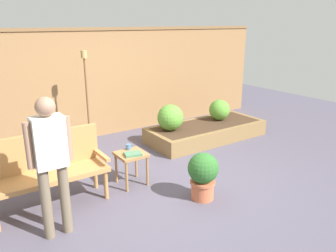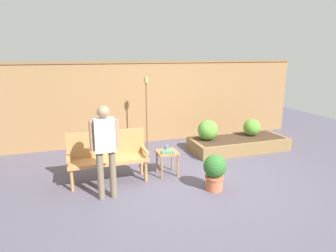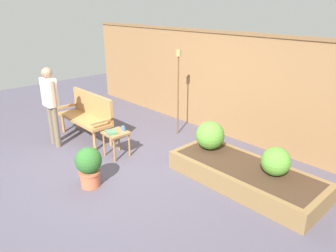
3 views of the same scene
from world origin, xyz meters
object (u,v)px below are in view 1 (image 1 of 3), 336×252
book_on_table (133,154)px  potted_boxwood (203,174)px  person_by_bench (51,156)px  tiki_torch (86,84)px  cup_on_table (128,147)px  side_table (131,158)px  shrub_far_corner (219,110)px  shrub_near_bench (170,118)px  garden_bench (46,165)px

book_on_table → potted_boxwood: potted_boxwood is taller
book_on_table → person_by_bench: person_by_bench is taller
tiki_torch → potted_boxwood: bearing=-76.8°
cup_on_table → tiki_torch: size_ratio=0.06×
book_on_table → cup_on_table: bearing=91.5°
side_table → shrub_far_corner: size_ratio=1.12×
cup_on_table → shrub_near_bench: 1.59m
side_table → tiki_torch: tiki_torch is taller
shrub_near_bench → tiki_torch: tiki_torch is taller
garden_bench → person_by_bench: person_by_bench is taller
garden_bench → cup_on_table: 1.18m
book_on_table → person_by_bench: bearing=-142.9°
shrub_far_corner → tiki_torch: (-2.60, 0.58, 0.71)m
shrub_far_corner → person_by_bench: size_ratio=0.27×
potted_boxwood → shrub_far_corner: (2.02, 1.90, 0.15)m
side_table → person_by_bench: 1.49m
side_table → tiki_torch: size_ratio=0.27×
potted_boxwood → shrub_near_bench: 2.07m
garden_bench → shrub_far_corner: bearing=13.6°
side_table → shrub_near_bench: (1.37, 1.00, 0.15)m
cup_on_table → shrub_near_bench: size_ratio=0.21×
side_table → shrub_far_corner: 2.79m
potted_boxwood → shrub_near_bench: (0.79, 1.90, 0.19)m
shrub_far_corner → tiki_torch: size_ratio=0.24×
book_on_table → tiki_torch: (0.01, 1.67, 0.73)m
person_by_bench → side_table: bearing=26.2°
side_table → book_on_table: (-0.02, -0.09, 0.10)m
person_by_bench → shrub_far_corner: bearing=22.8°
book_on_table → shrub_far_corner: bearing=36.5°
side_table → shrub_far_corner: bearing=21.1°
garden_bench → shrub_far_corner: 3.85m
shrub_far_corner → side_table: bearing=-158.9°
potted_boxwood → book_on_table: bearing=126.3°
side_table → cup_on_table: (0.03, 0.14, 0.12)m
shrub_far_corner → book_on_table: bearing=-157.4°
shrub_near_bench → book_on_table: bearing=-141.8°
garden_bench → potted_boxwood: garden_bench is taller
garden_bench → book_on_table: 1.14m
cup_on_table → shrub_far_corner: (2.57, 0.86, -0.01)m
side_table → book_on_table: book_on_table is taller
potted_boxwood → shrub_far_corner: shrub_far_corner is taller
garden_bench → cup_on_table: bearing=2.1°
cup_on_table → person_by_bench: size_ratio=0.07×
person_by_bench → garden_bench: bearing=81.6°
garden_bench → person_by_bench: size_ratio=0.92×
garden_bench → shrub_near_bench: garden_bench is taller
shrub_far_corner → person_by_bench: 4.19m
side_table → cup_on_table: 0.19m
book_on_table → potted_boxwood: size_ratio=0.36×
garden_bench → shrub_far_corner: garden_bench is taller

